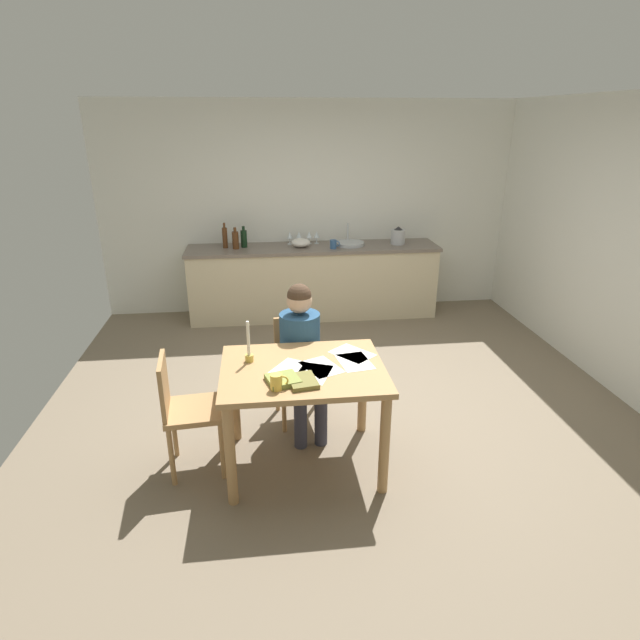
{
  "coord_description": "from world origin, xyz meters",
  "views": [
    {
      "loc": [
        -0.65,
        -4.02,
        2.38
      ],
      "look_at": [
        -0.19,
        -0.13,
        0.85
      ],
      "focal_mm": 29.12,
      "sensor_mm": 36.0,
      "label": 1
    }
  ],
  "objects_px": {
    "chair_side_empty": "(185,408)",
    "wine_glass_back_left": "(299,235)",
    "book_magazine": "(303,381)",
    "mixing_bowl": "(301,243)",
    "bottle_oil": "(225,237)",
    "bottle_wine_red": "(244,238)",
    "teacup_on_counter": "(334,244)",
    "coffee_mug": "(277,382)",
    "candlestick": "(249,350)",
    "sink_unit": "(350,243)",
    "wine_glass_back_right": "(290,236)",
    "wine_glass_by_kettle": "(309,235)",
    "person_seated": "(302,349)",
    "wine_glass_near_sink": "(317,235)",
    "book_cookery": "(283,380)",
    "chair_at_table": "(299,364)",
    "bottle_vinegar": "(235,240)",
    "stovetop_kettle": "(398,236)"
  },
  "relations": [
    {
      "from": "candlestick",
      "to": "book_magazine",
      "type": "distance_m",
      "value": 0.51
    },
    {
      "from": "wine_glass_back_left",
      "to": "candlestick",
      "type": "bearing_deg",
      "value": -100.94
    },
    {
      "from": "person_seated",
      "to": "stovetop_kettle",
      "type": "height_order",
      "value": "person_seated"
    },
    {
      "from": "bottle_oil",
      "to": "wine_glass_back_right",
      "type": "bearing_deg",
      "value": 7.75
    },
    {
      "from": "book_magazine",
      "to": "mixing_bowl",
      "type": "height_order",
      "value": "mixing_bowl"
    },
    {
      "from": "wine_glass_by_kettle",
      "to": "bottle_wine_red",
      "type": "bearing_deg",
      "value": -172.96
    },
    {
      "from": "bottle_wine_red",
      "to": "stovetop_kettle",
      "type": "height_order",
      "value": "bottle_wine_red"
    },
    {
      "from": "bottle_vinegar",
      "to": "wine_glass_back_left",
      "type": "distance_m",
      "value": 0.8
    },
    {
      "from": "wine_glass_near_sink",
      "to": "teacup_on_counter",
      "type": "xyz_separation_m",
      "value": [
        0.17,
        -0.3,
        -0.05
      ]
    },
    {
      "from": "person_seated",
      "to": "teacup_on_counter",
      "type": "relative_size",
      "value": 9.89
    },
    {
      "from": "book_cookery",
      "to": "stovetop_kettle",
      "type": "height_order",
      "value": "stovetop_kettle"
    },
    {
      "from": "chair_at_table",
      "to": "wine_glass_back_left",
      "type": "distance_m",
      "value": 2.61
    },
    {
      "from": "coffee_mug",
      "to": "bottle_oil",
      "type": "xyz_separation_m",
      "value": [
        -0.49,
        3.4,
        0.2
      ]
    },
    {
      "from": "coffee_mug",
      "to": "bottle_vinegar",
      "type": "height_order",
      "value": "bottle_vinegar"
    },
    {
      "from": "chair_side_empty",
      "to": "bottle_oil",
      "type": "relative_size",
      "value": 2.89
    },
    {
      "from": "bottle_wine_red",
      "to": "teacup_on_counter",
      "type": "relative_size",
      "value": 2.13
    },
    {
      "from": "wine_glass_back_left",
      "to": "wine_glass_back_right",
      "type": "distance_m",
      "value": 0.11
    },
    {
      "from": "book_cookery",
      "to": "bottle_wine_red",
      "type": "relative_size",
      "value": 0.77
    },
    {
      "from": "wine_glass_back_left",
      "to": "teacup_on_counter",
      "type": "distance_m",
      "value": 0.5
    },
    {
      "from": "candlestick",
      "to": "wine_glass_back_right",
      "type": "height_order",
      "value": "candlestick"
    },
    {
      "from": "bottle_wine_red",
      "to": "wine_glass_by_kettle",
      "type": "distance_m",
      "value": 0.81
    },
    {
      "from": "wine_glass_by_kettle",
      "to": "teacup_on_counter",
      "type": "bearing_deg",
      "value": -48.33
    },
    {
      "from": "bottle_vinegar",
      "to": "wine_glass_back_right",
      "type": "xyz_separation_m",
      "value": [
        0.66,
        0.17,
        -0.0
      ]
    },
    {
      "from": "chair_side_empty",
      "to": "wine_glass_back_left",
      "type": "xyz_separation_m",
      "value": [
        1.05,
        3.18,
        0.51
      ]
    },
    {
      "from": "coffee_mug",
      "to": "wine_glass_near_sink",
      "type": "height_order",
      "value": "wine_glass_near_sink"
    },
    {
      "from": "chair_side_empty",
      "to": "coffee_mug",
      "type": "xyz_separation_m",
      "value": [
        0.64,
        -0.32,
        0.34
      ]
    },
    {
      "from": "sink_unit",
      "to": "chair_at_table",
      "type": "bearing_deg",
      "value": -109.08
    },
    {
      "from": "mixing_bowl",
      "to": "wine_glass_near_sink",
      "type": "xyz_separation_m",
      "value": [
        0.21,
        0.17,
        0.06
      ]
    },
    {
      "from": "chair_at_table",
      "to": "mixing_bowl",
      "type": "bearing_deg",
      "value": 84.72
    },
    {
      "from": "bottle_oil",
      "to": "wine_glass_back_right",
      "type": "height_order",
      "value": "bottle_oil"
    },
    {
      "from": "chair_side_empty",
      "to": "wine_glass_back_left",
      "type": "relative_size",
      "value": 5.72
    },
    {
      "from": "candlestick",
      "to": "bottle_wine_red",
      "type": "xyz_separation_m",
      "value": [
        -0.09,
        2.98,
        0.14
      ]
    },
    {
      "from": "candlestick",
      "to": "bottle_oil",
      "type": "height_order",
      "value": "bottle_oil"
    },
    {
      "from": "wine_glass_back_right",
      "to": "coffee_mug",
      "type": "bearing_deg",
      "value": -94.95
    },
    {
      "from": "wine_glass_back_left",
      "to": "teacup_on_counter",
      "type": "xyz_separation_m",
      "value": [
        0.4,
        -0.3,
        -0.05
      ]
    },
    {
      "from": "chair_side_empty",
      "to": "mixing_bowl",
      "type": "relative_size",
      "value": 3.78
    },
    {
      "from": "sink_unit",
      "to": "person_seated",
      "type": "bearing_deg",
      "value": -107.74
    },
    {
      "from": "book_magazine",
      "to": "sink_unit",
      "type": "distance_m",
      "value": 3.41
    },
    {
      "from": "wine_glass_back_right",
      "to": "teacup_on_counter",
      "type": "xyz_separation_m",
      "value": [
        0.51,
        -0.3,
        -0.05
      ]
    },
    {
      "from": "candlestick",
      "to": "bottle_wine_red",
      "type": "relative_size",
      "value": 1.17
    },
    {
      "from": "chair_at_table",
      "to": "book_cookery",
      "type": "relative_size",
      "value": 4.3
    },
    {
      "from": "chair_side_empty",
      "to": "wine_glass_near_sink",
      "type": "bearing_deg",
      "value": 68.17
    },
    {
      "from": "bottle_wine_red",
      "to": "bottle_oil",
      "type": "bearing_deg",
      "value": -177.98
    },
    {
      "from": "coffee_mug",
      "to": "candlestick",
      "type": "distance_m",
      "value": 0.46
    },
    {
      "from": "mixing_bowl",
      "to": "wine_glass_back_right",
      "type": "height_order",
      "value": "wine_glass_back_right"
    },
    {
      "from": "chair_side_empty",
      "to": "wine_glass_near_sink",
      "type": "relative_size",
      "value": 5.72
    },
    {
      "from": "sink_unit",
      "to": "bottle_oil",
      "type": "distance_m",
      "value": 1.53
    },
    {
      "from": "bottle_vinegar",
      "to": "mixing_bowl",
      "type": "distance_m",
      "value": 0.79
    },
    {
      "from": "bottle_oil",
      "to": "person_seated",
      "type": "bearing_deg",
      "value": -74.62
    },
    {
      "from": "bottle_vinegar",
      "to": "bottle_wine_red",
      "type": "xyz_separation_m",
      "value": [
        0.1,
        0.07,
        -0.0
      ]
    }
  ]
}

